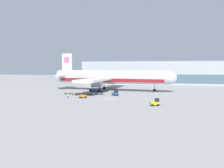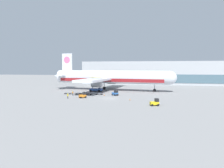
{
  "view_description": "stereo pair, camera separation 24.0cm",
  "coord_description": "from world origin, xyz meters",
  "px_view_note": "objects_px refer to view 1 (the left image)",
  "views": [
    {
      "loc": [
        15.72,
        -70.76,
        10.5
      ],
      "look_at": [
        -1.58,
        11.35,
        4.0
      ],
      "focal_mm": 35.0,
      "sensor_mm": 36.0,
      "label": 1
    },
    {
      "loc": [
        15.96,
        -70.71,
        10.5
      ],
      "look_at": [
        -1.58,
        11.35,
        4.0
      ],
      "focal_mm": 35.0,
      "sensor_mm": 36.0,
      "label": 2
    }
  ],
  "objects_px": {
    "baggage_tug_mid": "(115,93)",
    "baggage_dolly_lead": "(68,93)",
    "baggage_tug_far": "(155,103)",
    "ground_crew_far": "(73,93)",
    "traffic_cone_far": "(104,95)",
    "traffic_cone_near": "(130,99)",
    "baggage_dolly_trail": "(99,94)",
    "ground_crew_near": "(68,96)",
    "scissor_lift_loader": "(96,86)",
    "baggage_dolly_third": "(89,94)",
    "baggage_dolly_second": "(78,93)",
    "airplane_main": "(109,77)",
    "baggage_tug_foreground": "(83,95)"
  },
  "relations": [
    {
      "from": "ground_crew_near",
      "to": "ground_crew_far",
      "type": "height_order",
      "value": "ground_crew_near"
    },
    {
      "from": "traffic_cone_far",
      "to": "baggage_tug_foreground",
      "type": "bearing_deg",
      "value": -128.52
    },
    {
      "from": "baggage_tug_mid",
      "to": "baggage_tug_far",
      "type": "xyz_separation_m",
      "value": [
        14.77,
        -18.85,
        0.0
      ]
    },
    {
      "from": "scissor_lift_loader",
      "to": "baggage_dolly_lead",
      "type": "relative_size",
      "value": 1.69
    },
    {
      "from": "baggage_tug_mid",
      "to": "baggage_dolly_second",
      "type": "xyz_separation_m",
      "value": [
        -14.83,
        0.73,
        -0.49
      ]
    },
    {
      "from": "baggage_dolly_trail",
      "to": "traffic_cone_far",
      "type": "xyz_separation_m",
      "value": [
        2.64,
        -2.74,
        -0.04
      ]
    },
    {
      "from": "baggage_tug_mid",
      "to": "baggage_dolly_third",
      "type": "xyz_separation_m",
      "value": [
        -10.52,
        0.63,
        -0.49
      ]
    },
    {
      "from": "baggage_dolly_third",
      "to": "ground_crew_far",
      "type": "xyz_separation_m",
      "value": [
        -4.92,
        -3.85,
        0.6
      ]
    },
    {
      "from": "airplane_main",
      "to": "baggage_dolly_second",
      "type": "xyz_separation_m",
      "value": [
        -8.4,
        -16.5,
        -5.45
      ]
    },
    {
      "from": "baggage_tug_mid",
      "to": "traffic_cone_near",
      "type": "xyz_separation_m",
      "value": [
        6.81,
        -10.44,
        -0.57
      ]
    },
    {
      "from": "baggage_dolly_lead",
      "to": "baggage_dolly_second",
      "type": "distance_m",
      "value": 4.13
    },
    {
      "from": "ground_crew_near",
      "to": "traffic_cone_near",
      "type": "relative_size",
      "value": 2.81
    },
    {
      "from": "ground_crew_far",
      "to": "traffic_cone_far",
      "type": "distance_m",
      "value": 11.73
    },
    {
      "from": "ground_crew_near",
      "to": "baggage_tug_foreground",
      "type": "bearing_deg",
      "value": -114.79
    },
    {
      "from": "baggage_tug_mid",
      "to": "baggage_dolly_second",
      "type": "height_order",
      "value": "baggage_tug_mid"
    },
    {
      "from": "baggage_dolly_trail",
      "to": "traffic_cone_near",
      "type": "relative_size",
      "value": 5.95
    },
    {
      "from": "baggage_tug_mid",
      "to": "ground_crew_far",
      "type": "bearing_deg",
      "value": -125.55
    },
    {
      "from": "baggage_dolly_lead",
      "to": "baggage_dolly_third",
      "type": "bearing_deg",
      "value": 3.39
    },
    {
      "from": "airplane_main",
      "to": "baggage_tug_far",
      "type": "relative_size",
      "value": 21.03
    },
    {
      "from": "baggage_tug_far",
      "to": "baggage_dolly_trail",
      "type": "distance_m",
      "value": 29.33
    },
    {
      "from": "baggage_dolly_second",
      "to": "baggage_dolly_third",
      "type": "bearing_deg",
      "value": 0.47
    },
    {
      "from": "traffic_cone_far",
      "to": "scissor_lift_loader",
      "type": "bearing_deg",
      "value": 118.24
    },
    {
      "from": "baggage_dolly_second",
      "to": "ground_crew_far",
      "type": "relative_size",
      "value": 2.2
    },
    {
      "from": "scissor_lift_loader",
      "to": "traffic_cone_near",
      "type": "bearing_deg",
      "value": -45.37
    },
    {
      "from": "baggage_tug_mid",
      "to": "traffic_cone_near",
      "type": "bearing_deg",
      "value": -14.18
    },
    {
      "from": "airplane_main",
      "to": "scissor_lift_loader",
      "type": "bearing_deg",
      "value": -119.35
    },
    {
      "from": "scissor_lift_loader",
      "to": "baggage_dolly_lead",
      "type": "distance_m",
      "value": 13.78
    },
    {
      "from": "baggage_tug_foreground",
      "to": "traffic_cone_near",
      "type": "distance_m",
      "value": 16.5
    },
    {
      "from": "baggage_dolly_lead",
      "to": "traffic_cone_far",
      "type": "xyz_separation_m",
      "value": [
        15.07,
        -1.8,
        -0.04
      ]
    },
    {
      "from": "baggage_tug_mid",
      "to": "traffic_cone_far",
      "type": "xyz_separation_m",
      "value": [
        -3.87,
        -1.41,
        -0.52
      ]
    },
    {
      "from": "baggage_dolly_second",
      "to": "baggage_dolly_trail",
      "type": "xyz_separation_m",
      "value": [
        8.32,
        0.6,
        0.0
      ]
    },
    {
      "from": "baggage_tug_far",
      "to": "baggage_dolly_lead",
      "type": "xyz_separation_m",
      "value": [
        -33.71,
        19.24,
        -0.49
      ]
    },
    {
      "from": "baggage_dolly_lead",
      "to": "traffic_cone_near",
      "type": "height_order",
      "value": "traffic_cone_near"
    },
    {
      "from": "baggage_dolly_third",
      "to": "traffic_cone_far",
      "type": "relative_size",
      "value": 5.15
    },
    {
      "from": "baggage_dolly_lead",
      "to": "ground_crew_near",
      "type": "bearing_deg",
      "value": -65.07
    },
    {
      "from": "baggage_tug_far",
      "to": "baggage_dolly_second",
      "type": "xyz_separation_m",
      "value": [
        -29.6,
        19.58,
        -0.49
      ]
    },
    {
      "from": "baggage_tug_far",
      "to": "ground_crew_far",
      "type": "relative_size",
      "value": 1.63
    },
    {
      "from": "baggage_dolly_third",
      "to": "baggage_tug_mid",
      "type": "bearing_deg",
      "value": -1.7
    },
    {
      "from": "ground_crew_near",
      "to": "baggage_dolly_second",
      "type": "bearing_deg",
      "value": -51.48
    },
    {
      "from": "scissor_lift_loader",
      "to": "baggage_tug_far",
      "type": "xyz_separation_m",
      "value": [
        25.42,
        -30.07,
        -1.46
      ]
    },
    {
      "from": "ground_crew_near",
      "to": "ground_crew_far",
      "type": "bearing_deg",
      "value": -45.19
    },
    {
      "from": "baggage_tug_far",
      "to": "baggage_dolly_third",
      "type": "distance_m",
      "value": 31.93
    },
    {
      "from": "baggage_dolly_second",
      "to": "traffic_cone_far",
      "type": "xyz_separation_m",
      "value": [
        10.96,
        -2.13,
        -0.04
      ]
    },
    {
      "from": "baggage_dolly_second",
      "to": "scissor_lift_loader",
      "type": "bearing_deg",
      "value": 70.03
    },
    {
      "from": "baggage_dolly_trail",
      "to": "traffic_cone_far",
      "type": "relative_size",
      "value": 5.15
    },
    {
      "from": "baggage_dolly_lead",
      "to": "traffic_cone_far",
      "type": "bearing_deg",
      "value": -5.06
    },
    {
      "from": "ground_crew_near",
      "to": "baggage_tug_mid",
      "type": "bearing_deg",
      "value": -106.87
    },
    {
      "from": "traffic_cone_far",
      "to": "traffic_cone_near",
      "type": "bearing_deg",
      "value": -40.21
    },
    {
      "from": "baggage_dolly_trail",
      "to": "baggage_tug_mid",
      "type": "bearing_deg",
      "value": -9.8
    },
    {
      "from": "baggage_tug_mid",
      "to": "baggage_dolly_lead",
      "type": "distance_m",
      "value": 18.95
    }
  ]
}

